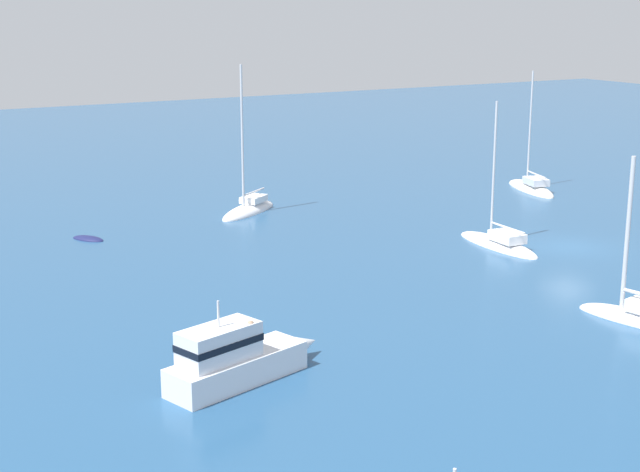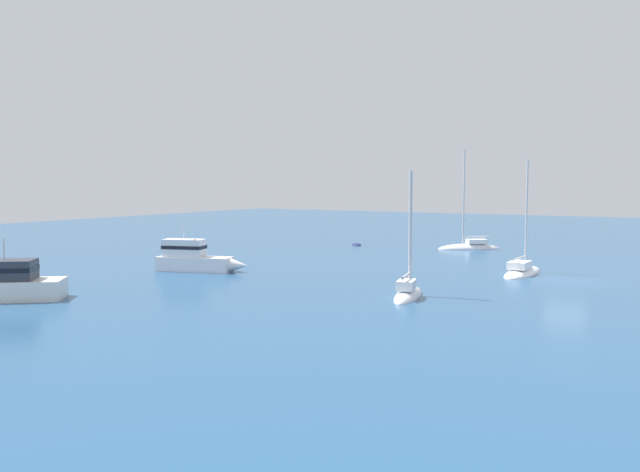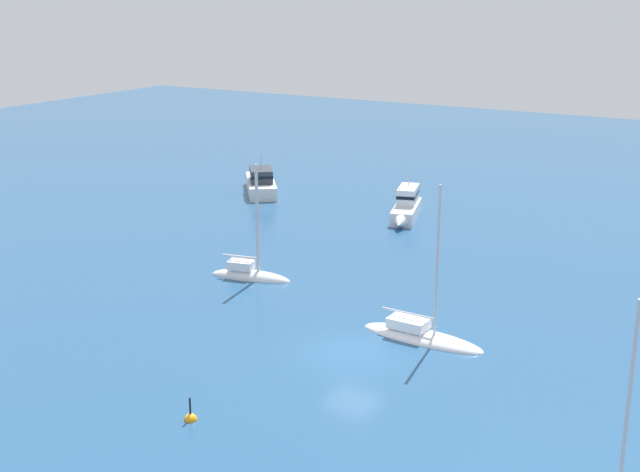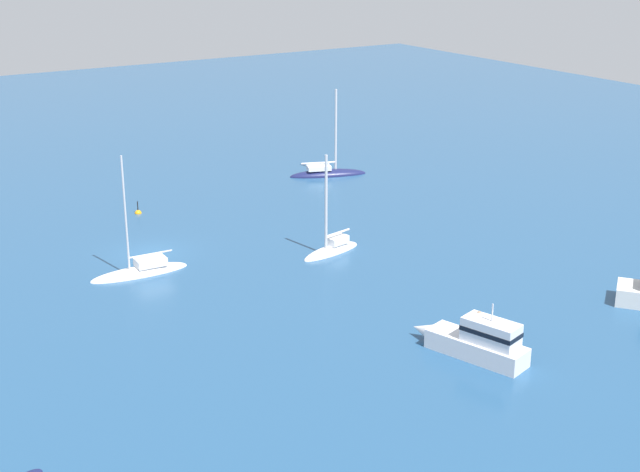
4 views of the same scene
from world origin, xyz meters
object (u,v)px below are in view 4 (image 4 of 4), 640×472
(ketch, at_px, (327,174))
(channel_buoy, at_px, (138,213))
(sloop, at_px, (332,250))
(sailboat, at_px, (141,272))
(powerboat, at_px, (477,341))

(ketch, relative_size, channel_buoy, 6.67)
(channel_buoy, bearing_deg, ketch, 5.23)
(sloop, height_order, channel_buoy, sloop)
(ketch, distance_m, sailboat, 26.45)
(channel_buoy, bearing_deg, sloop, -62.73)
(ketch, xyz_separation_m, channel_buoy, (-18.20, -1.67, -0.12))
(ketch, relative_size, sailboat, 0.99)
(sailboat, relative_size, channel_buoy, 6.71)
(sloop, distance_m, ketch, 19.76)
(sloop, xyz_separation_m, channel_buoy, (-7.80, 15.13, -0.18))
(powerboat, distance_m, sloop, 16.99)
(sloop, bearing_deg, channel_buoy, -75.26)
(sloop, xyz_separation_m, ketch, (10.40, 16.80, -0.05))
(channel_buoy, bearing_deg, sailboat, -110.49)
(ketch, height_order, sailboat, sailboat)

